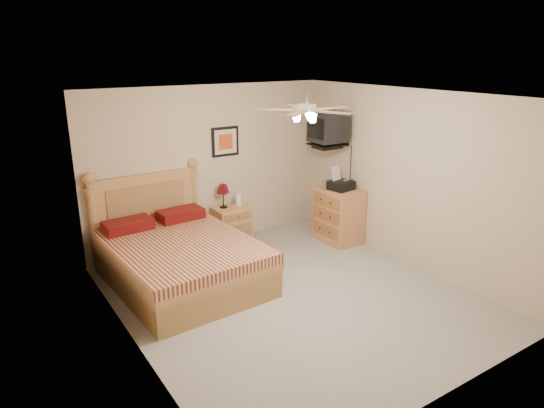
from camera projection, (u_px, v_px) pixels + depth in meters
The scene contains 17 objects.
floor at pixel (293, 296), 6.15m from camera, with size 4.50×4.50×0.00m, color gray.
ceiling at pixel (296, 96), 5.39m from camera, with size 4.00×4.50×0.04m, color white.
wall_back at pixel (210, 167), 7.56m from camera, with size 4.00×0.04×2.50m, color #C1AA8E.
wall_front at pixel (455, 271), 3.98m from camera, with size 4.00×0.04×2.50m, color #C1AA8E.
wall_left at pixel (128, 236), 4.72m from camera, with size 0.04×4.50×2.50m, color #C1AA8E.
wall_right at pixel (409, 179), 6.82m from camera, with size 0.04×4.50×2.50m, color #C1AA8E.
bed at pixel (180, 233), 6.29m from camera, with size 1.68×2.20×1.43m, color #AE6D38, non-canonical shape.
nightstand at pixel (232, 225), 7.77m from camera, with size 0.55×0.41×0.60m, color #C1864A.
table_lamp at pixel (223, 196), 7.64m from camera, with size 0.21×0.21×0.38m, color #550D13, non-canonical shape.
lotion_bottle at pixel (238, 198), 7.74m from camera, with size 0.10×0.10×0.27m, color white.
framed_picture at pixel (225, 142), 7.57m from camera, with size 0.46×0.04×0.46m, color black.
dresser at pixel (338, 215), 7.84m from camera, with size 0.51×0.74×0.88m, color #9F6640.
fax_machine at pixel (341, 178), 7.62m from camera, with size 0.34×0.36×0.36m, color black, non-canonical shape.
magazine_lower at pixel (327, 184), 7.93m from camera, with size 0.22×0.29×0.03m, color #AA9B8A.
magazine_upper at pixel (327, 182), 7.96m from camera, with size 0.18×0.25×0.02m, color tan.
wall_tv at pixel (335, 129), 7.58m from camera, with size 0.56×0.46×0.58m, color black, non-canonical shape.
ceiling_fan at pixel (306, 110), 5.27m from camera, with size 1.14×1.14×0.28m, color silver, non-canonical shape.
Camera 1 is at (-3.25, -4.45, 2.98)m, focal length 32.00 mm.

